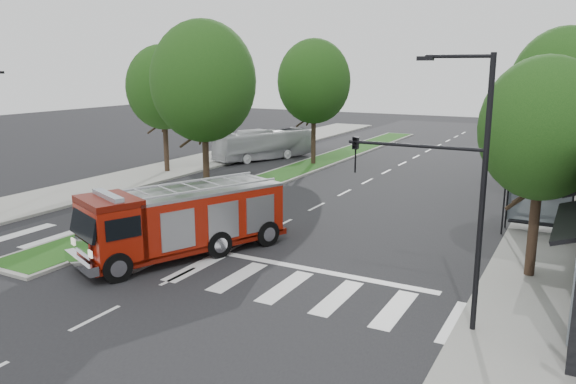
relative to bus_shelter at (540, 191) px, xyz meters
The scene contains 15 objects.
ground 14.00m from the bus_shelter, 143.97° to the right, with size 140.00×140.00×0.00m, color black.
sidewalk_right 3.00m from the bus_shelter, 54.94° to the left, with size 5.00×80.00×0.15m, color gray.
sidewalk_left 25.84m from the bus_shelter, behind, with size 5.00×80.00×0.15m, color gray.
median 19.92m from the bus_shelter, 150.20° to the left, with size 3.00×50.00×0.15m.
bus_shelter is the anchor object (origin of this frame).
tree_right_near 7.06m from the bus_shelter, 87.21° to the right, with size 4.40×4.40×8.05m.
tree_right_mid 7.36m from the bus_shelter, 87.07° to the left, with size 5.60×5.60×9.72m.
tree_right_far 16.30m from the bus_shelter, 88.92° to the left, with size 5.00×5.00×8.73m.
tree_median_near 17.98m from the bus_shelter, behind, with size 5.80×5.80×10.16m.
tree_median_far 21.36m from the bus_shelter, 145.43° to the left, with size 5.60×5.60×9.72m.
tree_left_mid 25.82m from the bus_shelter, behind, with size 5.20×5.20×9.16m.
streetlight_right_near 12.05m from the bus_shelter, 97.76° to the right, with size 4.08×0.22×8.00m.
streetlight_right_far 12.13m from the bus_shelter, 94.11° to the left, with size 2.11×0.20×8.00m.
fire_engine 16.06m from the bus_shelter, 141.35° to the right, with size 5.84×9.11×3.05m.
city_bus 25.32m from the bus_shelter, 150.57° to the left, with size 2.10×8.96×2.50m, color silver.
Camera 1 is at (12.91, -19.36, 7.65)m, focal length 35.00 mm.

